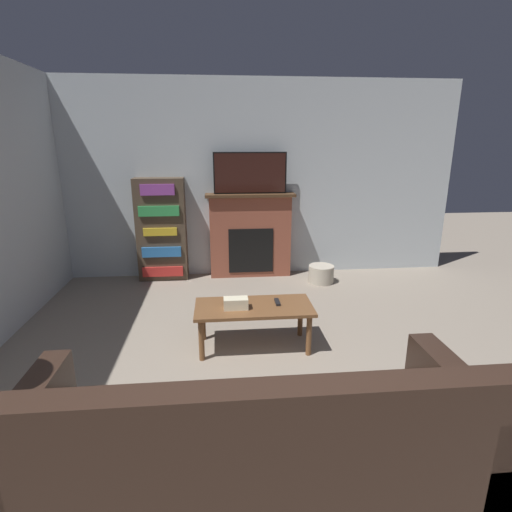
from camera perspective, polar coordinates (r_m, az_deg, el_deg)
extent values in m
cube|color=silver|center=(5.69, -1.49, 10.75)|extent=(5.97, 0.06, 2.70)
cube|color=brown|center=(5.68, -0.82, 2.79)|extent=(1.14, 0.22, 1.14)
cube|color=black|center=(5.61, -0.72, 0.75)|extent=(0.63, 0.01, 0.63)
cube|color=#4C331E|center=(5.55, -0.83, 8.70)|extent=(1.24, 0.28, 0.04)
cube|color=black|center=(5.52, -0.84, 11.77)|extent=(0.99, 0.03, 0.56)
cube|color=#331914|center=(5.51, -0.83, 11.76)|extent=(0.96, 0.01, 0.52)
cube|color=black|center=(2.49, -0.45, -26.44)|extent=(2.46, 0.89, 0.40)
cube|color=black|center=(1.92, 0.55, -24.11)|extent=(2.46, 0.16, 0.47)
cube|color=black|center=(2.59, -29.10, -22.99)|extent=(0.16, 0.89, 0.66)
cube|color=black|center=(2.73, 26.13, -20.43)|extent=(0.16, 0.89, 0.66)
cube|color=silver|center=(2.23, -15.65, -21.53)|extent=(0.36, 0.14, 0.28)
cube|color=brown|center=(3.71, -0.31, -7.32)|extent=(1.08, 0.51, 0.03)
cylinder|color=brown|center=(3.62, -7.80, -11.81)|extent=(0.05, 0.05, 0.39)
cylinder|color=brown|center=(3.70, 7.57, -11.15)|extent=(0.05, 0.05, 0.39)
cylinder|color=brown|center=(3.97, -7.60, -9.20)|extent=(0.05, 0.05, 0.39)
cylinder|color=brown|center=(4.04, 6.35, -8.67)|extent=(0.05, 0.05, 0.39)
cube|color=beige|center=(3.64, -2.90, -6.76)|extent=(0.22, 0.12, 0.10)
cube|color=black|center=(3.77, 3.06, -6.58)|extent=(0.04, 0.15, 0.02)
cube|color=#4C3D2D|center=(5.67, -13.34, 3.69)|extent=(0.67, 0.26, 1.41)
cube|color=red|center=(5.67, -13.16, -2.19)|extent=(0.55, 0.03, 0.14)
cube|color=#2D70B7|center=(5.59, -13.34, 0.55)|extent=(0.53, 0.03, 0.14)
cube|color=gold|center=(5.53, -13.53, 3.37)|extent=(0.44, 0.03, 0.10)
cube|color=green|center=(5.47, -13.72, 6.25)|extent=(0.54, 0.03, 0.14)
cube|color=purple|center=(5.43, -13.92, 9.17)|extent=(0.44, 0.03, 0.14)
cylinder|color=#BCB29E|center=(5.57, 9.28, -2.56)|extent=(0.34, 0.34, 0.24)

